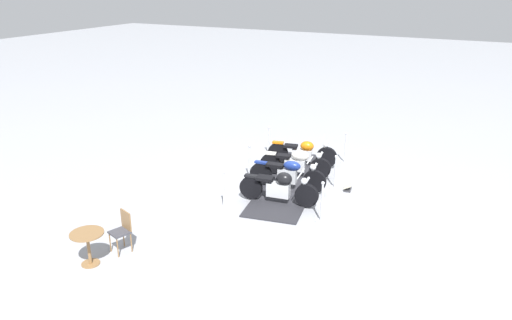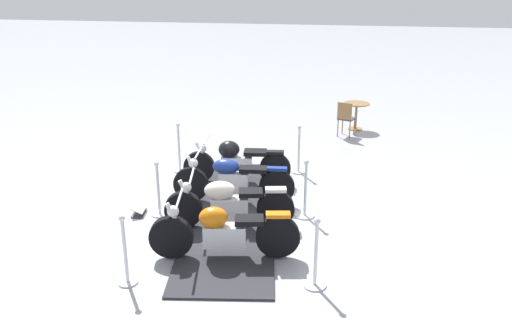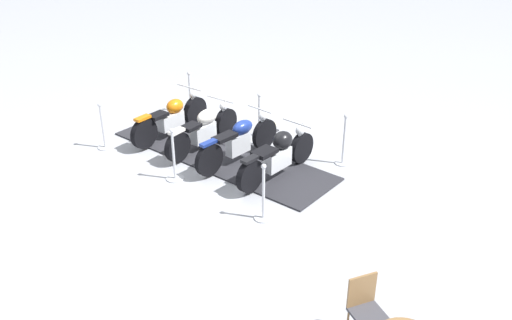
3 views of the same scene
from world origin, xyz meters
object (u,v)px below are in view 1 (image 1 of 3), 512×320
object	(u,v)px
motorcycle_cream	(296,163)
cafe_chair_near_table	(122,229)
stanchion_right_front	(322,208)
stanchion_left_front	(224,196)
stanchion_right_mid	(335,178)
motorcycle_black	(280,187)
motorcycle_navy	(288,174)
info_placard	(348,188)
cafe_table	(88,241)
stanchion_left_rear	(269,146)
motorcycle_copper	(303,152)
stanchion_right_rear	(345,152)
stanchion_left_mid	(249,168)

from	to	relation	value
motorcycle_cream	cafe_chair_near_table	distance (m)	6.12
stanchion_right_front	stanchion_left_front	world-z (taller)	stanchion_right_front
stanchion_right_mid	stanchion_left_front	bearing A→B (deg)	-40.21
motorcycle_black	stanchion_right_front	size ratio (longest dim) A/B	2.01
motorcycle_navy	stanchion_right_mid	distance (m)	1.40
info_placard	cafe_table	xyz separation A→B (m)	(6.40, -3.80, 0.51)
motorcycle_cream	cafe_chair_near_table	bearing A→B (deg)	-119.65
motorcycle_black	stanchion_left_rear	world-z (taller)	stanchion_left_rear
motorcycle_copper	stanchion_right_rear	distance (m)	1.47
motorcycle_copper	cafe_table	bearing A→B (deg)	-115.77
stanchion_left_rear	info_placard	size ratio (longest dim) A/B	2.44
motorcycle_navy	stanchion_left_mid	world-z (taller)	stanchion_left_mid
motorcycle_copper	cafe_table	xyz separation A→B (m)	(7.62, -1.89, 0.10)
stanchion_right_mid	cafe_chair_near_table	bearing A→B (deg)	-29.46
stanchion_left_rear	stanchion_left_front	distance (m)	4.44
motorcycle_black	stanchion_right_rear	world-z (taller)	stanchion_right_rear
motorcycle_cream	stanchion_right_front	size ratio (longest dim) A/B	1.97
stanchion_left_rear	cafe_table	bearing A→B (deg)	-3.05
motorcycle_navy	stanchion_left_rear	xyz separation A→B (m)	(-2.45, -1.80, -0.16)
motorcycle_copper	stanchion_left_mid	size ratio (longest dim) A/B	2.08
stanchion_left_rear	stanchion_left_mid	bearing A→B (deg)	9.79
stanchion_left_mid	stanchion_right_rear	xyz separation A→B (m)	(-2.64, 2.23, 0.06)
stanchion_right_rear	cafe_table	distance (m)	9.06
motorcycle_navy	stanchion_right_rear	distance (m)	3.02
motorcycle_black	cafe_chair_near_table	size ratio (longest dim) A/B	2.33
cafe_chair_near_table	motorcycle_navy	bearing A→B (deg)	177.13
motorcycle_black	info_placard	distance (m)	2.30
motorcycle_cream	stanchion_left_rear	distance (m)	2.19
motorcycle_copper	cafe_chair_near_table	distance (m)	7.03
motorcycle_copper	stanchion_left_front	xyz separation A→B (m)	(3.91, -0.70, -0.12)
stanchion_left_rear	stanchion_right_front	world-z (taller)	stanchion_right_front
info_placard	motorcycle_cream	bearing A→B (deg)	-107.04
info_placard	motorcycle_copper	bearing A→B (deg)	-132.12
motorcycle_navy	info_placard	xyz separation A→B (m)	(-0.78, 1.57, -0.44)
cafe_table	cafe_chair_near_table	xyz separation A→B (m)	(-0.78, 0.27, -0.01)
stanchion_right_rear	stanchion_right_front	bearing A→B (deg)	9.79
motorcycle_cream	cafe_table	world-z (taller)	motorcycle_cream
motorcycle_cream	stanchion_right_mid	world-z (taller)	stanchion_right_mid
stanchion_left_rear	stanchion_right_mid	xyz separation A→B (m)	(1.74, 2.98, -0.01)
stanchion_right_front	stanchion_right_rear	size ratio (longest dim) A/B	1.05
stanchion_left_mid	motorcycle_cream	bearing A→B (deg)	120.19
cafe_table	stanchion_left_front	bearing A→B (deg)	162.28
stanchion_right_mid	stanchion_left_front	world-z (taller)	stanchion_left_front
motorcycle_black	stanchion_right_front	world-z (taller)	stanchion_right_front
motorcycle_black	motorcycle_copper	distance (m)	3.02
stanchion_right_rear	stanchion_left_rear	bearing A→B (deg)	-80.21
motorcycle_black	motorcycle_copper	xyz separation A→B (m)	(-2.98, -0.52, -0.03)
motorcycle_navy	motorcycle_black	bearing A→B (deg)	-86.60
motorcycle_navy	stanchion_right_mid	bearing A→B (deg)	24.67
stanchion_left_mid	stanchion_right_rear	world-z (taller)	stanchion_left_mid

